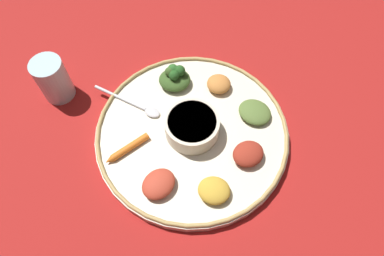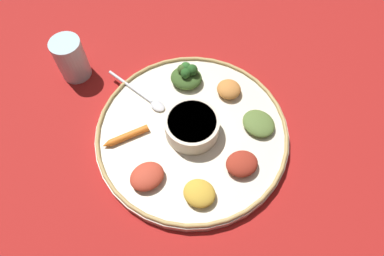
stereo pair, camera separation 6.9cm
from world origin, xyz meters
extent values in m
plane|color=maroon|center=(0.00, 0.00, 0.00)|extent=(2.40, 2.40, 0.00)
cylinder|color=beige|center=(0.00, 0.00, 0.01)|extent=(0.40, 0.40, 0.02)
torus|color=tan|center=(0.00, 0.00, 0.02)|extent=(0.39, 0.39, 0.01)
cylinder|color=beige|center=(0.00, 0.00, 0.04)|extent=(0.11, 0.11, 0.04)
cylinder|color=#99471E|center=(0.00, 0.00, 0.06)|extent=(0.10, 0.10, 0.01)
ellipsoid|color=silver|center=(0.02, 0.09, 0.02)|extent=(0.03, 0.04, 0.01)
cylinder|color=silver|center=(0.04, 0.17, 0.02)|extent=(0.04, 0.13, 0.01)
ellipsoid|color=#385623|center=(0.11, 0.07, 0.03)|extent=(0.08, 0.08, 0.03)
sphere|color=#385623|center=(0.11, 0.08, 0.05)|extent=(0.02, 0.02, 0.02)
sphere|color=#23511E|center=(0.10, 0.07, 0.06)|extent=(0.02, 0.02, 0.02)
sphere|color=#23511E|center=(0.12, 0.06, 0.06)|extent=(0.02, 0.02, 0.02)
sphere|color=#2D6628|center=(0.12, 0.07, 0.06)|extent=(0.02, 0.02, 0.02)
cylinder|color=orange|center=(-0.07, 0.11, 0.03)|extent=(0.07, 0.06, 0.01)
cone|color=orange|center=(-0.10, 0.14, 0.03)|extent=(0.02, 0.02, 0.01)
ellipsoid|color=#B73D28|center=(-0.13, 0.03, 0.03)|extent=(0.09, 0.08, 0.03)
ellipsoid|color=maroon|center=(-0.03, -0.12, 0.03)|extent=(0.08, 0.08, 0.03)
ellipsoid|color=gold|center=(-0.12, -0.07, 0.03)|extent=(0.05, 0.06, 0.03)
ellipsoid|color=#567033|center=(0.07, -0.12, 0.03)|extent=(0.08, 0.09, 0.02)
ellipsoid|color=#C67A38|center=(0.12, -0.03, 0.03)|extent=(0.05, 0.06, 0.03)
cylinder|color=silver|center=(0.04, 0.31, 0.05)|extent=(0.07, 0.07, 0.10)
cylinder|color=tan|center=(0.04, 0.31, 0.02)|extent=(0.06, 0.06, 0.05)
camera|label=1|loc=(-0.33, -0.08, 0.64)|focal=32.22mm
camera|label=2|loc=(-0.31, -0.15, 0.64)|focal=32.22mm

